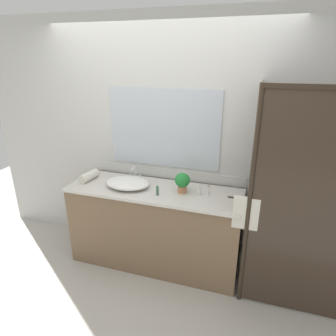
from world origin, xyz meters
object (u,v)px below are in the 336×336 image
(amenity_bottle_shampoo, at_px, (208,190))
(rolled_towel_near_edge, at_px, (89,176))
(amenity_bottle_body_wash, at_px, (199,191))
(potted_plant, at_px, (182,181))
(amenity_bottle_lotion, at_px, (157,191))
(sink_basin, at_px, (128,183))
(faucet, at_px, (135,176))

(amenity_bottle_shampoo, xyz_separation_m, rolled_towel_near_edge, (-1.31, -0.04, 0.00))
(rolled_towel_near_edge, bearing_deg, amenity_bottle_body_wash, 0.30)
(potted_plant, height_order, amenity_bottle_shampoo, potted_plant)
(potted_plant, bearing_deg, amenity_bottle_lotion, -147.50)
(amenity_bottle_shampoo, xyz_separation_m, amenity_bottle_body_wash, (-0.08, -0.03, -0.00))
(sink_basin, distance_m, amenity_bottle_lotion, 0.37)
(faucet, height_order, rolled_towel_near_edge, faucet)
(faucet, xyz_separation_m, amenity_bottle_shampoo, (0.83, -0.12, -0.00))
(amenity_bottle_lotion, relative_size, rolled_towel_near_edge, 0.41)
(amenity_bottle_lotion, height_order, amenity_bottle_body_wash, amenity_bottle_lotion)
(sink_basin, bearing_deg, amenity_bottle_lotion, -14.58)
(faucet, distance_m, rolled_towel_near_edge, 0.50)
(sink_basin, relative_size, amenity_bottle_shampoo, 4.85)
(sink_basin, bearing_deg, amenity_bottle_body_wash, 2.78)
(amenity_bottle_lotion, xyz_separation_m, rolled_towel_near_edge, (-0.84, 0.12, 0.00))
(amenity_bottle_shampoo, bearing_deg, amenity_bottle_body_wash, -157.17)
(sink_basin, distance_m, amenity_bottle_body_wash, 0.75)
(amenity_bottle_lotion, xyz_separation_m, amenity_bottle_body_wash, (0.39, 0.13, -0.00))
(amenity_bottle_body_wash, xyz_separation_m, rolled_towel_near_edge, (-1.23, -0.01, 0.00))
(amenity_bottle_body_wash, bearing_deg, sink_basin, -177.22)
(sink_basin, xyz_separation_m, amenity_bottle_shampoo, (0.83, 0.07, 0.00))
(potted_plant, relative_size, amenity_bottle_lotion, 2.09)
(sink_basin, height_order, potted_plant, potted_plant)
(amenity_bottle_shampoo, bearing_deg, sink_basin, -175.18)
(sink_basin, xyz_separation_m, amenity_bottle_body_wash, (0.75, 0.04, 0.00))
(sink_basin, xyz_separation_m, amenity_bottle_lotion, (0.36, -0.09, 0.00))
(faucet, xyz_separation_m, rolled_towel_near_edge, (-0.48, -0.16, -0.00))
(sink_basin, relative_size, potted_plant, 2.32)
(rolled_towel_near_edge, bearing_deg, sink_basin, -3.62)
(amenity_bottle_lotion, bearing_deg, amenity_bottle_body_wash, 18.49)
(potted_plant, height_order, rolled_towel_near_edge, potted_plant)
(sink_basin, relative_size, amenity_bottle_body_wash, 4.99)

